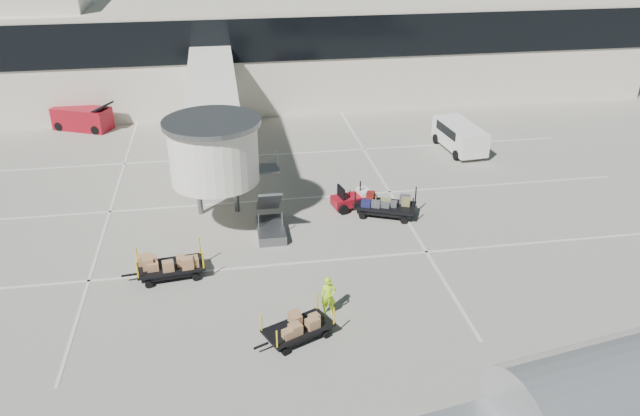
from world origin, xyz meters
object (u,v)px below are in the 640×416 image
at_px(suitcase_cart, 385,206).
at_px(belt_loader, 83,118).
at_px(box_cart_near, 295,329).
at_px(minivan, 459,134).
at_px(box_cart_far, 170,266).
at_px(ground_worker, 328,296).
at_px(baggage_tug, 352,199).

height_order(suitcase_cart, belt_loader, belt_loader).
distance_m(box_cart_near, belt_loader, 29.79).
distance_m(box_cart_near, minivan, 23.02).
relative_size(box_cart_far, belt_loader, 0.79).
bearing_deg(belt_loader, box_cart_near, -40.76).
height_order(box_cart_near, minivan, minivan).
distance_m(box_cart_near, ground_worker, 2.17).
relative_size(baggage_tug, box_cart_near, 0.70).
bearing_deg(box_cart_far, minivan, 28.19).
bearing_deg(box_cart_near, minivan, 29.46).
bearing_deg(ground_worker, box_cart_near, -131.49).
distance_m(box_cart_near, box_cart_far, 7.41).
distance_m(minivan, belt_loader, 27.48).
bearing_deg(belt_loader, baggage_tug, -18.80).
height_order(baggage_tug, box_cart_near, baggage_tug).
xyz_separation_m(box_cart_near, box_cart_far, (-5.08, 5.39, 0.08)).
bearing_deg(ground_worker, belt_loader, 125.08).
height_order(baggage_tug, belt_loader, belt_loader).
bearing_deg(belt_loader, ground_worker, -36.77).
relative_size(baggage_tug, ground_worker, 1.31).
relative_size(box_cart_far, ground_worker, 2.12).
xyz_separation_m(ground_worker, belt_loader, (-14.11, 25.59, -0.06)).
relative_size(suitcase_cart, ground_worker, 2.25).
relative_size(suitcase_cart, box_cart_far, 1.06).
relative_size(box_cart_far, minivan, 0.75).
relative_size(baggage_tug, box_cart_far, 0.62).
height_order(box_cart_far, belt_loader, belt_loader).
distance_m(baggage_tug, belt_loader, 23.46).
height_order(box_cart_near, belt_loader, belt_loader).
bearing_deg(box_cart_far, belt_loader, 102.01).
height_order(ground_worker, belt_loader, belt_loader).
height_order(minivan, belt_loader, belt_loader).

